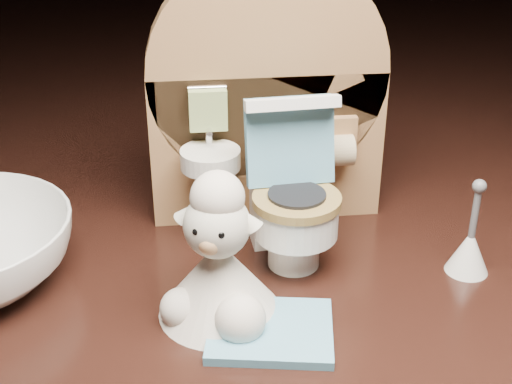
# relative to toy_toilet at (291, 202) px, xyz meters

# --- Properties ---
(backdrop_panel) EXTENTS (0.13, 0.05, 0.15)m
(backdrop_panel) POSITION_rel_toy_toilet_xyz_m (-0.01, 0.05, 0.03)
(backdrop_panel) COLOR #9B6D42
(backdrop_panel) RESTS_ON ground
(toy_toilet) EXTENTS (0.05, 0.06, 0.09)m
(toy_toilet) POSITION_rel_toy_toilet_xyz_m (0.00, 0.00, 0.00)
(toy_toilet) COLOR white
(toy_toilet) RESTS_ON ground
(bath_mat) EXTENTS (0.06, 0.05, 0.00)m
(bath_mat) POSITION_rel_toy_toilet_xyz_m (-0.02, -0.06, -0.03)
(bath_mat) COLOR #5A99B6
(bath_mat) RESTS_ON ground
(toilet_brush) EXTENTS (0.02, 0.02, 0.05)m
(toilet_brush) POSITION_rel_toy_toilet_xyz_m (0.09, -0.02, -0.02)
(toilet_brush) COLOR white
(toilet_brush) RESTS_ON ground
(plush_lamb) EXTENTS (0.06, 0.06, 0.07)m
(plush_lamb) POSITION_rel_toy_toilet_xyz_m (-0.04, -0.05, -0.01)
(plush_lamb) COLOR beige
(plush_lamb) RESTS_ON ground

